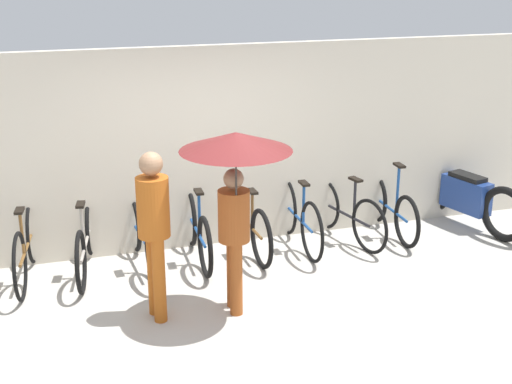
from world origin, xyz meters
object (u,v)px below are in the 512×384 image
at_px(pedestrian_center, 235,169).
at_px(parked_bicycle_2, 86,241).
at_px(parked_bicycle_3, 143,238).
at_px(parked_bicycle_1, 26,246).
at_px(pedestrian_leading, 154,223).
at_px(parked_bicycle_6, 299,217).
at_px(parked_bicycle_7, 345,212).
at_px(motorcycle, 466,197).
at_px(parked_bicycle_8, 390,207).
at_px(parked_bicycle_5, 248,222).
at_px(parked_bicycle_4, 197,230).

bearing_deg(pedestrian_center, parked_bicycle_2, -42.87).
bearing_deg(parked_bicycle_2, parked_bicycle_3, -85.12).
relative_size(parked_bicycle_1, pedestrian_leading, 1.00).
bearing_deg(parked_bicycle_6, parked_bicycle_1, 91.02).
height_order(parked_bicycle_7, motorcycle, parked_bicycle_7).
xyz_separation_m(parked_bicycle_6, pedestrian_leading, (-2.01, -1.33, 0.64)).
bearing_deg(parked_bicycle_1, parked_bicycle_7, -82.05).
xyz_separation_m(parked_bicycle_2, parked_bicycle_7, (3.25, 0.01, -0.00)).
distance_m(parked_bicycle_2, parked_bicycle_8, 3.91).
bearing_deg(parked_bicycle_2, parked_bicycle_8, -79.51).
xyz_separation_m(parked_bicycle_5, parked_bicycle_8, (1.96, 0.01, -0.01)).
xyz_separation_m(parked_bicycle_3, parked_bicycle_4, (0.65, 0.01, 0.02)).
distance_m(parked_bicycle_2, pedestrian_center, 2.37).
relative_size(parked_bicycle_8, motorcycle, 0.83).
bearing_deg(parked_bicycle_8, parked_bicycle_5, 92.58).
height_order(parked_bicycle_1, pedestrian_center, pedestrian_center).
bearing_deg(motorcycle, parked_bicycle_2, 74.83).
bearing_deg(parked_bicycle_7, parked_bicycle_3, 79.37).
relative_size(parked_bicycle_2, parked_bicycle_6, 1.04).
bearing_deg(parked_bicycle_4, parked_bicycle_7, -86.16).
relative_size(parked_bicycle_3, pedestrian_center, 0.90).
xyz_separation_m(pedestrian_leading, motorcycle, (4.41, 1.33, -0.62)).
bearing_deg(parked_bicycle_8, parked_bicycle_7, 94.65).
relative_size(parked_bicycle_6, parked_bicycle_7, 1.03).
bearing_deg(parked_bicycle_3, motorcycle, -92.83).
relative_size(parked_bicycle_5, parked_bicycle_7, 1.06).
xyz_separation_m(pedestrian_center, motorcycle, (3.63, 1.51, -1.15)).
xyz_separation_m(parked_bicycle_1, pedestrian_center, (2.03, -1.51, 1.16)).
distance_m(parked_bicycle_8, pedestrian_center, 3.21).
bearing_deg(pedestrian_leading, parked_bicycle_5, -142.27).
height_order(parked_bicycle_1, parked_bicycle_2, parked_bicycle_2).
bearing_deg(parked_bicycle_4, parked_bicycle_1, 91.08).
bearing_deg(parked_bicycle_8, parked_bicycle_1, 92.95).
height_order(parked_bicycle_2, pedestrian_leading, pedestrian_leading).
bearing_deg(parked_bicycle_7, parked_bicycle_2, 78.05).
distance_m(parked_bicycle_5, parked_bicycle_8, 1.96).
distance_m(parked_bicycle_5, pedestrian_leading, 2.04).
height_order(parked_bicycle_4, pedestrian_leading, pedestrian_leading).
distance_m(parked_bicycle_1, parked_bicycle_2, 0.65).
bearing_deg(parked_bicycle_6, parked_bicycle_5, 87.04).
bearing_deg(parked_bicycle_4, pedestrian_leading, 153.60).
bearing_deg(pedestrian_leading, parked_bicycle_7, -160.62).
height_order(parked_bicycle_5, parked_bicycle_8, parked_bicycle_8).
bearing_deg(parked_bicycle_4, parked_bicycle_6, -86.56).
bearing_deg(pedestrian_center, parked_bicycle_3, -58.63).
xyz_separation_m(parked_bicycle_5, parked_bicycle_6, (0.65, -0.05, 0.02)).
distance_m(parked_bicycle_1, parked_bicycle_8, 4.56).
distance_m(parked_bicycle_5, parked_bicycle_7, 1.30).
bearing_deg(parked_bicycle_6, parked_bicycle_3, 92.43).
relative_size(parked_bicycle_6, pedestrian_center, 0.88).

